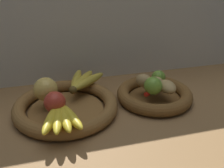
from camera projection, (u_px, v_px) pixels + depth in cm
name	position (u px, v px, depth cm)	size (l,w,h in cm)	color
ground_plane	(120.00, 113.00, 90.66)	(140.00, 90.00, 3.00)	olive
back_wall	(100.00, 14.00, 104.07)	(140.00, 3.00, 55.00)	silver
fruit_bowl_left	(66.00, 106.00, 87.90)	(35.53, 35.53, 4.49)	brown
fruit_bowl_right	(154.00, 95.00, 95.51)	(27.81, 27.81, 4.49)	brown
apple_red_front	(55.00, 102.00, 78.88)	(6.73, 6.73, 6.73)	#B73828
apple_golden_left	(46.00, 89.00, 85.38)	(7.96, 7.96, 7.96)	#DBB756
banana_bunch_front	(61.00, 117.00, 75.02)	(13.12, 17.49, 3.07)	gold
banana_bunch_back	(82.00, 81.00, 97.19)	(15.83, 18.55, 3.12)	gold
potato_large	(155.00, 83.00, 93.45)	(6.05, 5.44, 4.62)	tan
potato_oblong	(144.00, 81.00, 94.89)	(6.31, 4.85, 4.95)	#A38451
potato_small	(167.00, 86.00, 91.61)	(8.07, 5.49, 4.26)	tan
lime_near	(153.00, 86.00, 89.30)	(6.40, 6.40, 6.40)	#6B9E33
lime_far	(158.00, 77.00, 97.17)	(5.30, 5.30, 5.30)	olive
chili_pepper	(157.00, 90.00, 91.54)	(1.68, 1.68, 11.13)	red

